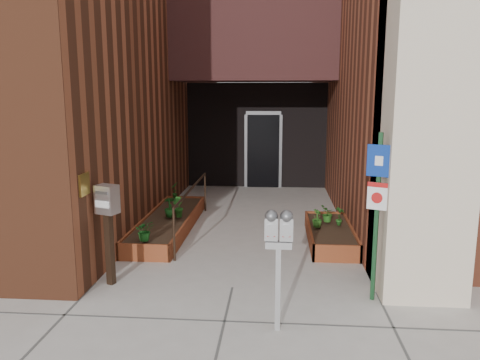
# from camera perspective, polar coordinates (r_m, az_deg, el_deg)

# --- Properties ---
(ground) EXTENTS (80.00, 80.00, 0.00)m
(ground) POSITION_cam_1_polar(r_m,az_deg,el_deg) (6.79, -0.94, -12.98)
(ground) COLOR #9E9991
(ground) RESTS_ON ground
(architecture) EXTENTS (20.00, 14.60, 10.00)m
(architecture) POSITION_cam_1_polar(r_m,az_deg,el_deg) (13.31, 1.21, 20.39)
(architecture) COLOR brown
(architecture) RESTS_ON ground
(planter_left) EXTENTS (0.90, 3.60, 0.30)m
(planter_left) POSITION_cam_1_polar(r_m,az_deg,el_deg) (9.51, -8.73, -5.29)
(planter_left) COLOR maroon
(planter_left) RESTS_ON ground
(planter_right) EXTENTS (0.80, 2.20, 0.30)m
(planter_right) POSITION_cam_1_polar(r_m,az_deg,el_deg) (8.84, 10.91, -6.59)
(planter_right) COLOR maroon
(planter_right) RESTS_ON ground
(handrail) EXTENTS (0.04, 3.34, 0.90)m
(handrail) POSITION_cam_1_polar(r_m,az_deg,el_deg) (9.21, -5.87, -1.81)
(handrail) COLOR black
(handrail) RESTS_ON ground
(parking_meter) EXTENTS (0.32, 0.15, 1.44)m
(parking_meter) POSITION_cam_1_polar(r_m,az_deg,el_deg) (5.31, 4.73, -7.05)
(parking_meter) COLOR #AEAFB1
(parking_meter) RESTS_ON ground
(sign_post) EXTENTS (0.29, 0.14, 2.23)m
(sign_post) POSITION_cam_1_polar(r_m,az_deg,el_deg) (6.24, 16.40, -2.30)
(sign_post) COLOR #163D1F
(sign_post) RESTS_ON ground
(payment_dropbox) EXTENTS (0.34, 0.30, 1.46)m
(payment_dropbox) POSITION_cam_1_polar(r_m,az_deg,el_deg) (6.83, -15.82, -3.94)
(payment_dropbox) COLOR black
(payment_dropbox) RESTS_ON ground
(shrub_left_a) EXTENTS (0.41, 0.41, 0.34)m
(shrub_left_a) POSITION_cam_1_polar(r_m,az_deg,el_deg) (7.94, -11.52, -6.05)
(shrub_left_a) COLOR #175117
(shrub_left_a) RESTS_ON planter_left
(shrub_left_b) EXTENTS (0.30, 0.30, 0.40)m
(shrub_left_b) POSITION_cam_1_polar(r_m,az_deg,el_deg) (9.31, -7.57, -3.29)
(shrub_left_b) COLOR #1D5418
(shrub_left_b) RESTS_ON planter_left
(shrub_left_c) EXTENTS (0.28, 0.28, 0.40)m
(shrub_left_c) POSITION_cam_1_polar(r_m,az_deg,el_deg) (9.34, -8.54, -3.27)
(shrub_left_c) COLOR #175019
(shrub_left_c) RESTS_ON planter_left
(shrub_left_d) EXTENTS (0.24, 0.24, 0.37)m
(shrub_left_d) POSITION_cam_1_polar(r_m,az_deg,el_deg) (10.99, -7.98, -1.22)
(shrub_left_d) COLOR #1A4E16
(shrub_left_d) RESTS_ON planter_left
(shrub_right_a) EXTENTS (0.24, 0.24, 0.33)m
(shrub_right_a) POSITION_cam_1_polar(r_m,az_deg,el_deg) (8.67, 9.39, -4.61)
(shrub_right_a) COLOR #275C1A
(shrub_right_a) RESTS_ON planter_right
(shrub_right_b) EXTENTS (0.27, 0.27, 0.36)m
(shrub_right_b) POSITION_cam_1_polar(r_m,az_deg,el_deg) (8.84, 12.03, -4.30)
(shrub_right_b) COLOR #1F5518
(shrub_right_b) RESTS_ON planter_right
(shrub_right_c) EXTENTS (0.36, 0.36, 0.32)m
(shrub_right_c) POSITION_cam_1_polar(r_m,az_deg,el_deg) (9.03, 10.63, -4.08)
(shrub_right_c) COLOR #275F1B
(shrub_right_c) RESTS_ON planter_right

